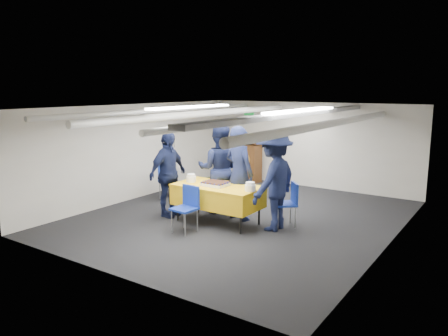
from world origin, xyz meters
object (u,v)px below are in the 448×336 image
(sailor_d, at_px, (274,180))
(sheet_cake, at_px, (215,184))
(serving_table, at_px, (218,196))
(chair_left, at_px, (167,178))
(sailor_b, at_px, (219,169))
(sailor_a, at_px, (239,173))
(sailor_c, at_px, (168,174))
(chair_right, at_px, (289,200))
(podium, at_px, (250,161))
(chair_near, at_px, (187,204))

(sailor_d, bearing_deg, sheet_cake, -71.57)
(serving_table, relative_size, chair_left, 2.02)
(sailor_b, bearing_deg, chair_left, -35.52)
(sailor_a, bearing_deg, chair_left, 1.26)
(sailor_a, xyz_separation_m, sailor_c, (-1.35, -0.65, -0.07))
(sailor_a, bearing_deg, sailor_c, 36.97)
(chair_right, xyz_separation_m, sailor_c, (-2.42, -0.79, 0.37))
(podium, relative_size, chair_right, 1.44)
(serving_table, bearing_deg, sailor_b, 122.79)
(sheet_cake, relative_size, sailor_c, 0.27)
(sailor_b, bearing_deg, sailor_c, 21.20)
(sheet_cake, distance_m, chair_near, 0.76)
(sailor_a, height_order, sailor_c, sailor_a)
(serving_table, bearing_deg, chair_left, 157.57)
(chair_near, xyz_separation_m, sailor_d, (1.29, 1.01, 0.43))
(chair_right, distance_m, sailor_d, 0.57)
(sailor_b, bearing_deg, serving_table, 94.80)
(sheet_cake, xyz_separation_m, chair_right, (1.30, 0.66, -0.28))
(chair_left, bearing_deg, serving_table, -22.43)
(chair_near, relative_size, sailor_a, 0.45)
(podium, distance_m, sailor_c, 3.84)
(chair_near, distance_m, sailor_b, 1.49)
(podium, height_order, sailor_c, sailor_c)
(chair_near, height_order, chair_right, same)
(sheet_cake, xyz_separation_m, sailor_b, (-0.40, 0.71, 0.15))
(chair_near, xyz_separation_m, sailor_a, (0.38, 1.22, 0.44))
(serving_table, relative_size, chair_near, 2.02)
(sailor_d, bearing_deg, chair_right, 157.99)
(sailor_a, height_order, sailor_d, sailor_a)
(chair_left, bearing_deg, sailor_d, -10.79)
(sailor_a, xyz_separation_m, sailor_d, (0.91, -0.21, -0.01))
(chair_near, distance_m, chair_left, 2.52)
(podium, distance_m, sailor_b, 3.16)
(sheet_cake, height_order, chair_right, chair_right)
(chair_near, bearing_deg, sheet_cake, 77.33)
(chair_near, bearing_deg, sailor_a, 72.48)
(sheet_cake, distance_m, sailor_c, 1.13)
(chair_near, bearing_deg, sailor_c, 149.69)
(chair_right, distance_m, sailor_c, 2.57)
(chair_near, bearing_deg, chair_right, 42.90)
(chair_near, relative_size, chair_left, 1.00)
(chair_left, xyz_separation_m, sailor_d, (3.23, -0.61, 0.43))
(podium, xyz_separation_m, chair_left, (-0.69, -2.76, -0.08))
(serving_table, xyz_separation_m, sailor_a, (0.21, 0.46, 0.41))
(sheet_cake, bearing_deg, sailor_d, 15.49)
(sailor_a, relative_size, sailor_d, 1.01)
(chair_left, height_order, sailor_a, sailor_a)
(podium, height_order, chair_near, podium)
(sheet_cake, relative_size, sailor_b, 0.26)
(sheet_cake, height_order, sailor_b, sailor_b)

